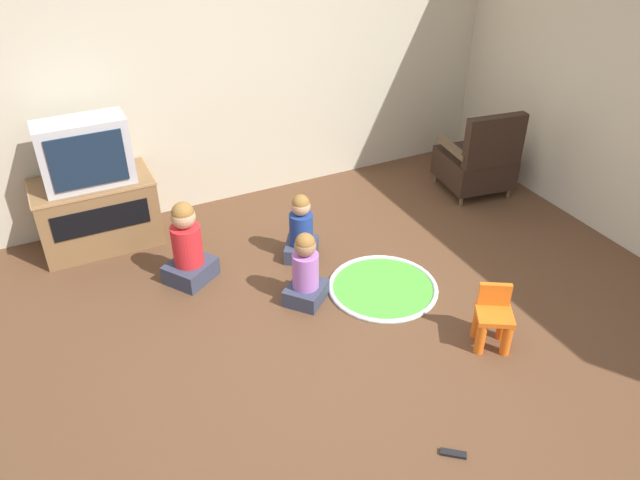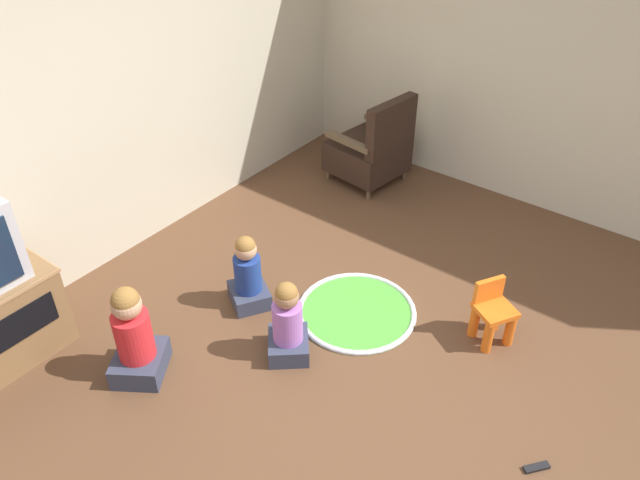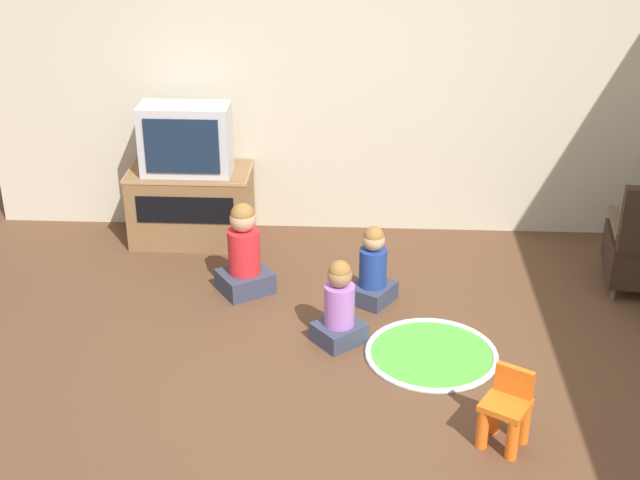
{
  "view_description": "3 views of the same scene",
  "coord_description": "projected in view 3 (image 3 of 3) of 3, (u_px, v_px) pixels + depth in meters",
  "views": [
    {
      "loc": [
        -1.64,
        -2.84,
        2.98
      ],
      "look_at": [
        -0.05,
        0.39,
        0.64
      ],
      "focal_mm": 35.0,
      "sensor_mm": 36.0,
      "label": 1
    },
    {
      "loc": [
        -2.3,
        -1.38,
        3.06
      ],
      "look_at": [
        0.11,
        0.45,
        0.88
      ],
      "focal_mm": 35.0,
      "sensor_mm": 36.0,
      "label": 2
    },
    {
      "loc": [
        0.05,
        -4.44,
        3.17
      ],
      "look_at": [
        -0.2,
        0.35,
        0.85
      ],
      "focal_mm": 50.0,
      "sensor_mm": 36.0,
      "label": 3
    }
  ],
  "objects": [
    {
      "name": "wall_back",
      "position": [
        346.0,
        57.0,
        6.93
      ],
      "size": [
        5.8,
        0.12,
        2.87
      ],
      "color": "beige",
      "rests_on": "ground_plane"
    },
    {
      "name": "child_watching_center",
      "position": [
        373.0,
        269.0,
        6.27
      ],
      "size": [
        0.38,
        0.39,
        0.58
      ],
      "rotation": [
        0.0,
        0.0,
        1.02
      ],
      "color": "#33384C",
      "rests_on": "ground_plane"
    },
    {
      "name": "tv_cabinet",
      "position": [
        192.0,
        204.0,
        7.16
      ],
      "size": [
        0.97,
        0.54,
        0.6
      ],
      "color": "brown",
      "rests_on": "ground_plane"
    },
    {
      "name": "television",
      "position": [
        186.0,
        139.0,
        6.87
      ],
      "size": [
        0.69,
        0.33,
        0.55
      ],
      "color": "#B7B7BC",
      "rests_on": "tv_cabinet"
    },
    {
      "name": "yellow_kid_chair",
      "position": [
        506.0,
        412.0,
        4.86
      ],
      "size": [
        0.32,
        0.32,
        0.45
      ],
      "rotation": [
        0.0,
        0.0,
        -0.53
      ],
      "color": "orange",
      "rests_on": "ground_plane"
    },
    {
      "name": "play_mat",
      "position": [
        431.0,
        354.0,
        5.74
      ],
      "size": [
        0.86,
        0.86,
        0.04
      ],
      "color": "green",
      "rests_on": "ground_plane"
    },
    {
      "name": "child_watching_left",
      "position": [
        244.0,
        254.0,
        6.38
      ],
      "size": [
        0.47,
        0.45,
        0.69
      ],
      "rotation": [
        0.0,
        0.0,
        0.59
      ],
      "color": "#33384C",
      "rests_on": "ground_plane"
    },
    {
      "name": "child_watching_right",
      "position": [
        339.0,
        307.0,
        5.78
      ],
      "size": [
        0.4,
        0.4,
        0.59
      ],
      "rotation": [
        0.0,
        0.0,
        0.71
      ],
      "color": "#33384C",
      "rests_on": "ground_plane"
    },
    {
      "name": "ground_plane",
      "position": [
        349.0,
        392.0,
        5.38
      ],
      "size": [
        30.0,
        30.0,
        0.0
      ],
      "primitive_type": "plane",
      "color": "brown"
    }
  ]
}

